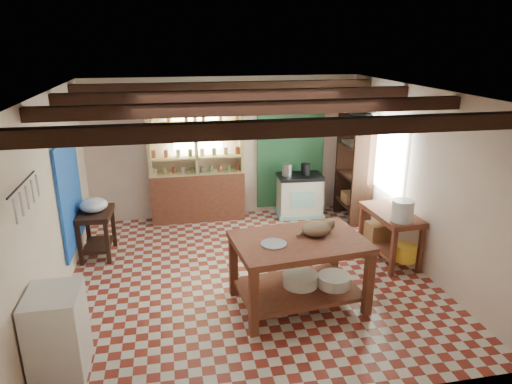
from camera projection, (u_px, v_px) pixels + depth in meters
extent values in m
cube|color=maroon|center=(249.00, 276.00, 6.55)|extent=(5.00, 5.00, 0.02)
cube|color=#4A494E|center=(249.00, 91.00, 5.72)|extent=(5.00, 5.00, 0.02)
cube|color=beige|center=(225.00, 148.00, 8.46)|extent=(5.00, 0.04, 2.60)
cube|color=beige|center=(302.00, 281.00, 3.81)|extent=(5.00, 0.04, 2.60)
cube|color=beige|center=(52.00, 201.00, 5.68)|extent=(0.04, 5.00, 2.60)
cube|color=beige|center=(419.00, 179.00, 6.59)|extent=(0.04, 5.00, 2.60)
cube|color=black|center=(249.00, 101.00, 5.76)|extent=(5.00, 3.80, 0.15)
cube|color=blue|center=(70.00, 194.00, 6.59)|extent=(0.04, 1.40, 1.60)
cube|color=#215330|center=(291.00, 148.00, 8.68)|extent=(1.30, 0.04, 2.30)
cube|color=beige|center=(197.00, 128.00, 8.23)|extent=(0.90, 0.02, 0.80)
cube|color=beige|center=(387.00, 156.00, 7.49)|extent=(0.02, 1.30, 1.20)
cube|color=black|center=(24.00, 196.00, 4.42)|extent=(0.06, 0.90, 0.28)
cube|color=black|center=(298.00, 102.00, 7.99)|extent=(0.86, 0.12, 0.36)
cube|color=tan|center=(197.00, 163.00, 8.25)|extent=(1.70, 0.34, 2.20)
cube|color=black|center=(354.00, 167.00, 8.32)|extent=(0.40, 0.86, 2.00)
cube|color=brown|center=(298.00, 272.00, 5.71)|extent=(1.69, 1.22, 0.90)
cube|color=beige|center=(299.00, 195.00, 8.67)|extent=(0.85, 0.60, 0.80)
cube|color=black|center=(97.00, 233.00, 7.05)|extent=(0.53, 0.75, 0.73)
cube|color=silver|center=(58.00, 333.00, 4.51)|extent=(0.51, 0.61, 0.91)
cube|color=brown|center=(389.00, 236.00, 6.91)|extent=(0.60, 1.12, 0.78)
ellipsoid|color=#866B4E|center=(317.00, 229.00, 5.65)|extent=(0.45, 0.39, 0.17)
cylinder|color=#B0B0B8|center=(274.00, 244.00, 5.42)|extent=(0.35, 0.35, 0.02)
cylinder|color=silver|center=(300.00, 279.00, 5.81)|extent=(0.50, 0.50, 0.16)
cylinder|color=silver|center=(334.00, 281.00, 5.79)|extent=(0.46, 0.46, 0.15)
cylinder|color=#B0B0B8|center=(287.00, 170.00, 8.48)|extent=(0.20, 0.20, 0.22)
cylinder|color=black|center=(306.00, 169.00, 8.52)|extent=(0.18, 0.18, 0.22)
ellipsoid|color=silver|center=(94.00, 205.00, 6.90)|extent=(0.43, 0.43, 0.21)
cylinder|color=silver|center=(403.00, 211.00, 6.41)|extent=(0.32, 0.32, 0.31)
cube|color=olive|center=(379.00, 231.00, 7.21)|extent=(0.40, 0.33, 0.27)
cylinder|color=gold|center=(405.00, 252.00, 6.52)|extent=(0.34, 0.34, 0.23)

